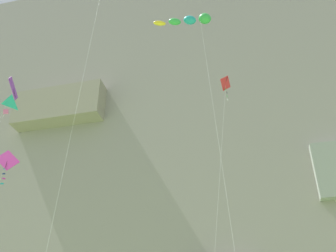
% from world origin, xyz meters
% --- Properties ---
extents(cliff_face, '(180.00, 28.40, 77.82)m').
position_xyz_m(cliff_face, '(-0.02, 63.14, 38.90)').
color(cliff_face, gray).
rests_on(cliff_face, ground).
extents(kite_windsock_low_left, '(5.89, 3.63, 28.92)m').
position_xyz_m(kite_windsock_low_left, '(1.91, 20.34, 28.19)').
color(kite_windsock_low_left, green).
rests_on(kite_windsock_low_left, ground).
extents(kite_diamond_mid_right, '(0.86, 5.50, 26.80)m').
position_xyz_m(kite_diamond_mid_right, '(-15.57, 22.16, 25.10)').
color(kite_diamond_mid_right, purple).
rests_on(kite_diamond_mid_right, ground).
extents(kite_diamond_far_left, '(2.64, 5.39, 23.37)m').
position_xyz_m(kite_diamond_far_left, '(-19.90, 29.27, 21.69)').
color(kite_diamond_far_left, '#CC3399').
rests_on(kite_diamond_far_left, ground).
extents(kite_diamond_mid_center, '(3.39, 4.28, 28.02)m').
position_xyz_m(kite_diamond_mid_center, '(3.68, 28.02, 26.05)').
color(kite_diamond_mid_center, red).
rests_on(kite_diamond_mid_center, ground).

